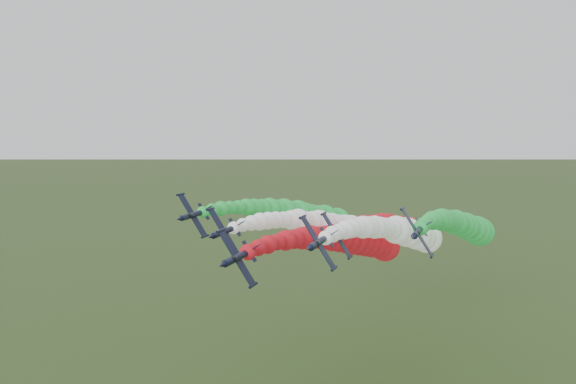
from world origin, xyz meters
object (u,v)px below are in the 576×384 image
jet_inner_right (406,233)px  jet_trail (408,229)px  jet_lead (355,242)px  jet_inner_left (335,226)px  jet_outer_left (309,216)px  jet_outer_right (465,227)px

jet_inner_right → jet_trail: bearing=96.3°
jet_lead → jet_inner_left: size_ratio=1.00×
jet_outer_left → jet_outer_right: jet_outer_left is taller
jet_trail → jet_inner_right: bearing=-83.7°
jet_inner_left → jet_inner_right: 19.16m
jet_lead → jet_inner_left: bearing=122.4°
jet_inner_right → jet_outer_left: size_ratio=1.00×
jet_trail → jet_lead: bearing=-108.3°
jet_lead → jet_trail: 26.54m
jet_lead → jet_inner_right: bearing=45.1°
jet_lead → jet_outer_right: (23.05, 22.66, 1.15)m
jet_outer_right → jet_trail: jet_outer_right is taller
jet_inner_right → jet_outer_left: bearing=159.9°
jet_outer_right → jet_inner_left: bearing=-164.5°
jet_lead → jet_inner_right: size_ratio=1.00×
jet_lead → jet_outer_right: jet_outer_right is taller
jet_lead → jet_outer_right: size_ratio=1.00×
jet_trail → jet_inner_left: bearing=-146.4°
jet_lead → jet_outer_left: 27.24m
jet_outer_left → jet_trail: 27.02m
jet_inner_left → jet_outer_right: 33.04m
jet_lead → jet_outer_right: bearing=44.5°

